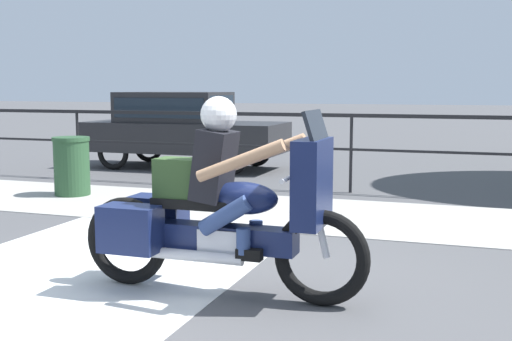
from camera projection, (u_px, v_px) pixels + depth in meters
ground_plane at (230, 291)px, 5.32m from camera, size 120.00×120.00×0.00m
sidewalk_band at (323, 214)px, 8.50m from camera, size 44.00×2.40×0.01m
crosswalk_band at (64, 280)px, 5.60m from camera, size 2.88×6.00×0.01m
fence_railing at (351, 131)px, 10.18m from camera, size 36.00×0.05×1.27m
motorcycle at (218, 209)px, 5.15m from camera, size 2.46×0.76×1.61m
parked_car at (181, 125)px, 13.35m from camera, size 4.14×1.62×1.58m
trash_bin at (72, 166)px, 9.97m from camera, size 0.57×0.57×0.92m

